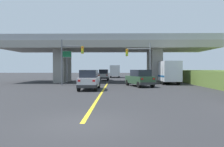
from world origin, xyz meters
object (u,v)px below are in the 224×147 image
Objects in this scene: suv_crossing at (140,78)px; highway_sign at (67,59)px; box_truck at (167,72)px; traffic_signal_farside at (69,57)px; semi_truck_distant at (115,71)px; traffic_signal_nearside at (142,59)px; sedan_oncoming at (104,75)px; suv_lead at (89,80)px.

highway_sign is (-10.05, 5.17, 2.53)m from suv_crossing.
box_truck is 13.95m from traffic_signal_farside.
traffic_signal_nearside is at bearing -81.01° from semi_truck_distant.
traffic_signal_nearside is at bearing -13.87° from highway_sign.
box_truck is 4.91m from traffic_signal_nearside.
suv_crossing is 0.92× the size of traffic_signal_nearside.
sedan_oncoming is at bearing 92.93° from suv_crossing.
sedan_oncoming is at bearing 60.38° from highway_sign.
traffic_signal_farside is 0.84× the size of semi_truck_distant.
traffic_signal_nearside is at bearing 47.40° from suv_lead.
semi_truck_distant is (5.75, 24.55, -2.10)m from traffic_signal_farside.
sedan_oncoming is at bearing 88.80° from suv_lead.
sedan_oncoming is at bearing 137.31° from box_truck.
suv_lead is 0.63× the size of box_truck.
traffic_signal_farside is at bearing -174.80° from traffic_signal_nearside.
semi_truck_distant reaches higher than suv_lead.
traffic_signal_farside is at bearing 151.55° from suv_crossing.
suv_crossing is at bearing -101.89° from traffic_signal_nearside.
sedan_oncoming is (-5.18, 13.74, -0.00)m from suv_crossing.
traffic_signal_farside is (-13.45, -3.11, 2.01)m from box_truck.
semi_truck_distant is at bearing 81.03° from sedan_oncoming.
suv_crossing is at bearing -69.32° from sedan_oncoming.
traffic_signal_farside reaches higher than traffic_signal_nearside.
highway_sign is at bearing -119.62° from sedan_oncoming.
semi_truck_distant is (-7.70, 21.44, -0.09)m from box_truck.
suv_lead is at bearing -94.43° from semi_truck_distant.
box_truck is 22.78m from semi_truck_distant.
traffic_signal_farside is at bearing -103.18° from semi_truck_distant.
semi_truck_distant is at bearing 109.76° from box_truck.
box_truck reaches higher than suv_crossing.
traffic_signal_farside reaches higher than highway_sign.
sedan_oncoming is at bearing 72.59° from traffic_signal_farside.
sedan_oncoming is 0.95× the size of highway_sign.
traffic_signal_farside reaches higher than semi_truck_distant.
suv_crossing is 0.73× the size of semi_truck_distant.
suv_lead is 6.89m from suv_crossing.
traffic_signal_farside is (-3.40, 5.76, 2.66)m from suv_lead.
suv_lead is 0.80× the size of traffic_signal_nearside.
suv_lead is at bearing -138.54° from box_truck.
traffic_signal_nearside is 0.79× the size of semi_truck_distant.
traffic_signal_nearside reaches higher than suv_lead.
suv_lead is at bearing -132.60° from traffic_signal_nearside.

